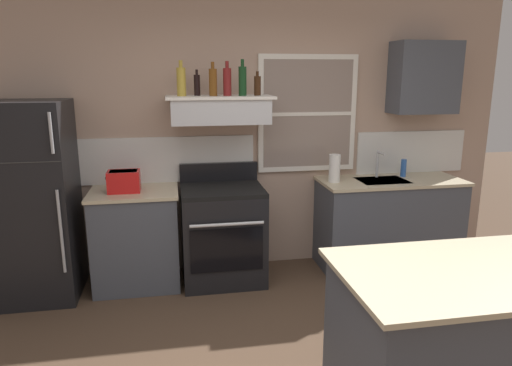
{
  "coord_description": "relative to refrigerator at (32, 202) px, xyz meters",
  "views": [
    {
      "loc": [
        -0.69,
        -2.3,
        1.94
      ],
      "look_at": [
        -0.05,
        1.2,
        1.1
      ],
      "focal_mm": 32.58,
      "sensor_mm": 36.0,
      "label": 1
    }
  ],
  "objects": [
    {
      "name": "toaster",
      "position": [
        0.77,
        0.03,
        0.15
      ],
      "size": [
        0.3,
        0.2,
        0.19
      ],
      "color": "red",
      "rests_on": "counter_left_of_stove"
    },
    {
      "name": "bottle_red_label_wine",
      "position": [
        1.72,
        0.08,
        1.01
      ],
      "size": [
        0.07,
        0.07,
        0.3
      ],
      "color": "maroon",
      "rests_on": "range_hood_shelf"
    },
    {
      "name": "bottle_dark_green_wine",
      "position": [
        1.86,
        0.06,
        1.02
      ],
      "size": [
        0.07,
        0.07,
        0.32
      ],
      "color": "#143819",
      "rests_on": "range_hood_shelf"
    },
    {
      "name": "bottle_amber_wine",
      "position": [
        1.59,
        0.07,
        1.01
      ],
      "size": [
        0.07,
        0.07,
        0.3
      ],
      "color": "brown",
      "rests_on": "range_hood_shelf"
    },
    {
      "name": "kitchen_island",
      "position": [
        2.76,
        -2.05,
        -0.41
      ],
      "size": [
        1.4,
        0.9,
        0.91
      ],
      "color": "#474C56",
      "rests_on": "ground_plane"
    },
    {
      "name": "back_wall",
      "position": [
        1.93,
        0.39,
        0.49
      ],
      "size": [
        5.4,
        0.11,
        2.7
      ],
      "color": "tan",
      "rests_on": "ground_plane"
    },
    {
      "name": "upper_cabinet_right",
      "position": [
        3.7,
        0.2,
        1.04
      ],
      "size": [
        0.64,
        0.32,
        0.7
      ],
      "color": "#474C56"
    },
    {
      "name": "sink_faucet",
      "position": [
        3.25,
        0.16,
        0.22
      ],
      "size": [
        0.03,
        0.17,
        0.28
      ],
      "color": "silver",
      "rests_on": "counter_right_with_sink"
    },
    {
      "name": "bottle_champagne_gold_foil",
      "position": [
        1.31,
        0.11,
        1.01
      ],
      "size": [
        0.08,
        0.08,
        0.31
      ],
      "color": "#B29333",
      "rests_on": "range_hood_shelf"
    },
    {
      "name": "counter_right_with_sink",
      "position": [
        3.35,
        0.06,
        -0.41
      ],
      "size": [
        1.43,
        0.63,
        0.91
      ],
      "color": "#474C56",
      "rests_on": "ground_plane"
    },
    {
      "name": "stove_range",
      "position": [
        1.65,
        0.02,
        -0.4
      ],
      "size": [
        0.76,
        0.69,
        1.09
      ],
      "color": "black",
      "rests_on": "ground_plane"
    },
    {
      "name": "paper_towel_roll",
      "position": [
        2.75,
        0.06,
        0.18
      ],
      "size": [
        0.11,
        0.11,
        0.27
      ],
      "primitive_type": "cylinder",
      "color": "white",
      "rests_on": "counter_right_with_sink"
    },
    {
      "name": "bottle_balsamic_dark",
      "position": [
        1.45,
        0.16,
        0.98
      ],
      "size": [
        0.06,
        0.06,
        0.23
      ],
      "color": "black",
      "rests_on": "range_hood_shelf"
    },
    {
      "name": "dish_soap_bottle",
      "position": [
        3.53,
        0.16,
        0.14
      ],
      "size": [
        0.06,
        0.06,
        0.18
      ],
      "primitive_type": "cylinder",
      "color": "blue",
      "rests_on": "counter_right_with_sink"
    },
    {
      "name": "refrigerator",
      "position": [
        0.0,
        0.0,
        0.0
      ],
      "size": [
        0.7,
        0.72,
        1.73
      ],
      "color": "black",
      "rests_on": "ground_plane"
    },
    {
      "name": "bottle_brown_stout",
      "position": [
        2.0,
        0.09,
        0.97
      ],
      "size": [
        0.06,
        0.06,
        0.22
      ],
      "color": "#381E0F",
      "rests_on": "range_hood_shelf"
    },
    {
      "name": "range_hood_shelf",
      "position": [
        1.65,
        0.12,
        0.76
      ],
      "size": [
        0.96,
        0.52,
        0.24
      ],
      "color": "silver"
    },
    {
      "name": "counter_left_of_stove",
      "position": [
        0.85,
        0.06,
        -0.41
      ],
      "size": [
        0.79,
        0.63,
        0.91
      ],
      "color": "#474C56",
      "rests_on": "ground_plane"
    }
  ]
}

